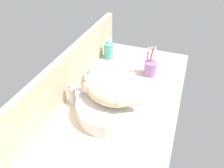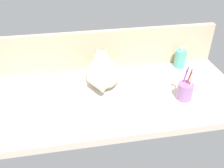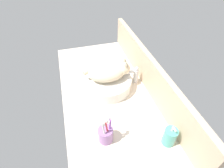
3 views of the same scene
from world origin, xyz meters
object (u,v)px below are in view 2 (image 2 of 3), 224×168
at_px(faucet, 98,63).
at_px(cat, 103,71).
at_px(sink_basin, 103,88).
at_px(soap_dispenser, 180,59).
at_px(toothbrush_cup, 185,90).

bearing_deg(faucet, cat, -90.10).
height_order(sink_basin, soap_dispenser, soap_dispenser).
height_order(cat, toothbrush_cup, cat).
height_order(cat, faucet, cat).
bearing_deg(cat, faucet, 89.90).
height_order(sink_basin, cat, cat).
relative_size(faucet, toothbrush_cup, 0.73).
bearing_deg(toothbrush_cup, cat, 163.27).
distance_m(sink_basin, soap_dispenser, 0.55).
height_order(sink_basin, toothbrush_cup, toothbrush_cup).
height_order(soap_dispenser, toothbrush_cup, toothbrush_cup).
bearing_deg(toothbrush_cup, sink_basin, 165.07).
relative_size(sink_basin, faucet, 2.56).
xyz_separation_m(faucet, soap_dispenser, (0.51, 0.00, -0.02)).
xyz_separation_m(sink_basin, toothbrush_cup, (0.41, -0.11, 0.01)).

